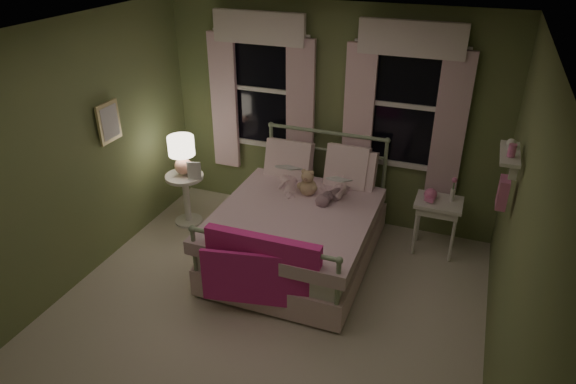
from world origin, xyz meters
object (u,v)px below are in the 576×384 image
at_px(bed, 299,229).
at_px(nightstand_left, 186,192).
at_px(child_right, 337,168).
at_px(table_lamp, 182,152).
at_px(teddy_bear, 308,184).
at_px(child_left, 289,162).
at_px(nightstand_right, 438,209).

relative_size(bed, nightstand_left, 3.13).
xyz_separation_m(child_right, table_lamp, (-1.83, -0.19, -0.01)).
relative_size(teddy_bear, nightstand_left, 0.49).
relative_size(child_left, teddy_bear, 2.35).
xyz_separation_m(child_left, nightstand_right, (1.66, 0.24, -0.39)).
bearing_deg(table_lamp, child_right, 5.99).
bearing_deg(nightstand_left, bed, -8.81).
bearing_deg(table_lamp, teddy_bear, 1.24).
bearing_deg(child_left, nightstand_right, 166.88).
xyz_separation_m(bed, child_left, (-0.29, 0.43, 0.57)).
bearing_deg(nightstand_left, teddy_bear, 1.24).
height_order(table_lamp, nightstand_right, table_lamp).
distance_m(child_right, teddy_bear, 0.37).
relative_size(child_left, table_lamp, 1.56).
distance_m(child_left, nightstand_right, 1.72).
distance_m(child_right, nightstand_right, 1.20).
bearing_deg(teddy_bear, child_left, 150.50).
relative_size(child_left, nightstand_right, 1.16).
bearing_deg(bed, nightstand_right, 26.04).
relative_size(child_right, table_lamp, 1.68).
bearing_deg(child_right, nightstand_right, -155.34).
relative_size(nightstand_left, nightstand_right, 1.02).
xyz_separation_m(child_left, table_lamp, (-1.27, -0.19, 0.01)).
relative_size(child_right, nightstand_left, 1.23).
height_order(bed, child_left, child_left).
distance_m(teddy_bear, nightstand_left, 1.59).
xyz_separation_m(bed, child_right, (0.27, 0.43, 0.59)).
bearing_deg(nightstand_right, table_lamp, -171.64).
distance_m(child_left, teddy_bear, 0.35).
distance_m(bed, child_right, 0.78).
height_order(child_right, table_lamp, child_right).
height_order(child_left, child_right, child_right).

